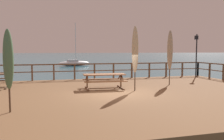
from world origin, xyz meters
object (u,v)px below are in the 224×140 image
object	(u,v)px
patio_umbrella_short_back	(135,50)
patio_umbrella_short_front	(8,60)
lamp_post_hooked	(196,49)
sailboat_distant	(74,63)
patio_umbrella_short_mid	(170,50)
picnic_table_back_right	(104,78)

from	to	relation	value
patio_umbrella_short_back	patio_umbrella_short_front	xyz separation A→B (m)	(-5.27, -2.81, -0.33)
lamp_post_hooked	sailboat_distant	distance (m)	28.09
sailboat_distant	patio_umbrella_short_mid	bearing A→B (deg)	-85.41
picnic_table_back_right	patio_umbrella_short_mid	world-z (taller)	patio_umbrella_short_mid
picnic_table_back_right	patio_umbrella_short_back	bearing A→B (deg)	-37.90
picnic_table_back_right	patio_umbrella_short_front	world-z (taller)	patio_umbrella_short_front
patio_umbrella_short_back	patio_umbrella_short_front	bearing A→B (deg)	-151.94
patio_umbrella_short_back	patio_umbrella_short_mid	distance (m)	3.05
lamp_post_hooked	sailboat_distant	bearing A→B (deg)	103.10
patio_umbrella_short_back	lamp_post_hooked	distance (m)	8.03
patio_umbrella_short_mid	lamp_post_hooked	world-z (taller)	lamp_post_hooked
patio_umbrella_short_mid	lamp_post_hooked	size ratio (longest dim) A/B	0.98
patio_umbrella_short_front	sailboat_distant	world-z (taller)	sailboat_distant
picnic_table_back_right	patio_umbrella_short_mid	size ratio (longest dim) A/B	0.71
picnic_table_back_right	patio_umbrella_short_back	distance (m)	2.20
picnic_table_back_right	lamp_post_hooked	world-z (taller)	lamp_post_hooked
picnic_table_back_right	lamp_post_hooked	xyz separation A→B (m)	(7.88, 3.60, 1.55)
picnic_table_back_right	sailboat_distant	bearing A→B (deg)	87.15
patio_umbrella_short_back	sailboat_distant	xyz separation A→B (m)	(0.23, 31.87, -2.23)
sailboat_distant	lamp_post_hooked	bearing A→B (deg)	-76.90
patio_umbrella_short_front	lamp_post_hooked	bearing A→B (deg)	32.08
lamp_post_hooked	patio_umbrella_short_back	bearing A→B (deg)	-144.93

